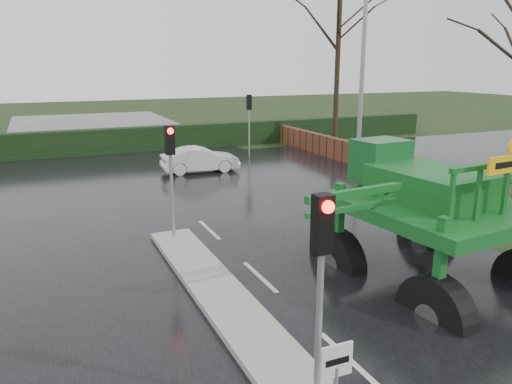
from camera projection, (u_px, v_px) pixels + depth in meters
name	position (u px, v px, depth m)	size (l,w,h in m)	color
ground	(350.00, 361.00, 9.08)	(140.00, 140.00, 0.00)	black
road_main	(192.00, 214.00, 17.94)	(14.00, 80.00, 0.02)	black
road_cross	(155.00, 179.00, 23.25)	(80.00, 12.00, 0.02)	black
median_island	(225.00, 301.00, 11.21)	(1.20, 10.00, 0.16)	gray
hedge_row	(125.00, 140.00, 30.16)	(44.00, 0.90, 1.50)	black
brick_wall	(345.00, 151.00, 27.20)	(0.40, 20.00, 1.20)	#592D1E
keep_left_sign	(336.00, 373.00, 6.98)	(0.50, 0.07, 1.35)	gray
traffic_signal_near	(321.00, 258.00, 7.03)	(0.26, 0.33, 3.52)	gray
traffic_signal_mid	(171.00, 158.00, 14.56)	(0.26, 0.33, 3.52)	gray
traffic_signal_far	(249.00, 111.00, 28.70)	(0.26, 0.33, 3.52)	gray
street_light_right	(358.00, 46.00, 21.41)	(3.85, 0.30, 10.00)	gray
tree_right_far	(338.00, 43.00, 31.13)	(7.00, 7.00, 12.05)	black
crop_sprayer	(436.00, 215.00, 10.31)	(8.36, 5.56, 4.68)	black
white_sedan	(200.00, 172.00, 24.83)	(1.33, 3.81, 1.25)	silver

